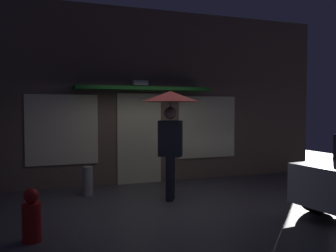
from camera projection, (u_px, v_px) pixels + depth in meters
name	position (u px, v px, depth m)	size (l,w,h in m)	color
ground_plane	(171.00, 204.00, 7.19)	(18.00, 18.00, 0.00)	#423F44
building_facade	(137.00, 97.00, 9.28)	(10.13, 1.00, 4.26)	brown
person_with_umbrella	(170.00, 113.00, 7.45)	(1.17, 1.17, 2.18)	black
sidewalk_bollard	(88.00, 181.00, 7.91)	(0.21, 0.21, 0.61)	#9E998E
fire_hydrant	(32.00, 217.00, 5.16)	(0.26, 0.26, 0.74)	#B21914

